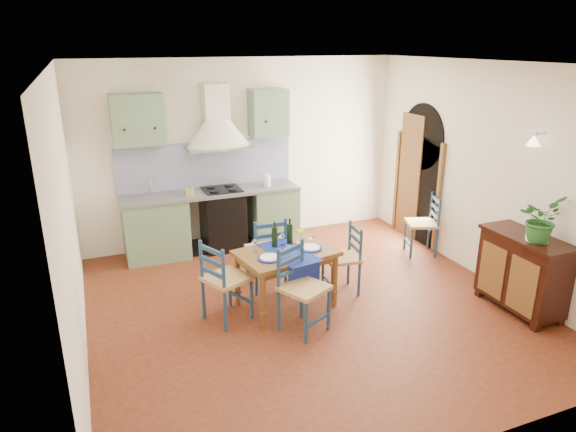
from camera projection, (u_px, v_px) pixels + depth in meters
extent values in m
plane|color=#481D0F|center=(309.00, 306.00, 6.16)|extent=(5.00, 5.00, 0.00)
cube|color=white|center=(244.00, 152.00, 7.90)|extent=(5.00, 0.04, 2.80)
cube|color=slate|center=(156.00, 229.00, 7.43)|extent=(0.90, 0.60, 0.88)
cube|color=slate|center=(272.00, 214.00, 8.06)|extent=(0.70, 0.60, 0.88)
cube|color=black|center=(223.00, 220.00, 7.78)|extent=(0.60, 0.58, 0.88)
cube|color=slate|center=(212.00, 192.00, 7.58)|extent=(2.60, 0.64, 0.04)
cube|color=silver|center=(153.00, 199.00, 7.28)|extent=(0.45, 0.40, 0.03)
cylinder|color=silver|center=(151.00, 185.00, 7.39)|extent=(0.02, 0.02, 0.26)
cube|color=black|center=(222.00, 190.00, 7.62)|extent=(0.55, 0.48, 0.02)
cube|color=black|center=(214.00, 245.00, 7.90)|extent=(2.60, 0.50, 0.08)
cube|color=navy|center=(206.00, 164.00, 7.70)|extent=(2.65, 0.05, 0.68)
cube|color=slate|center=(138.00, 120.00, 7.00)|extent=(0.70, 0.34, 0.70)
cube|color=slate|center=(268.00, 113.00, 7.67)|extent=(0.55, 0.34, 0.70)
cone|color=beige|center=(218.00, 134.00, 7.41)|extent=(0.96, 0.96, 0.40)
cube|color=beige|center=(215.00, 101.00, 7.34)|extent=(0.36, 0.30, 0.50)
cube|color=white|center=(487.00, 174.00, 6.59)|extent=(0.04, 5.00, 2.80)
cube|color=black|center=(418.00, 189.00, 8.00)|extent=(0.03, 1.00, 1.65)
cylinder|color=black|center=(422.00, 137.00, 7.73)|extent=(0.03, 1.00, 1.00)
cube|color=brown|center=(438.00, 199.00, 7.52)|extent=(0.06, 0.06, 1.65)
cube|color=brown|center=(397.00, 181.00, 8.47)|extent=(0.06, 0.06, 1.65)
cube|color=brown|center=(410.00, 176.00, 8.14)|extent=(0.04, 0.55, 1.96)
cylinder|color=silver|center=(542.00, 134.00, 5.67)|extent=(0.15, 0.04, 0.04)
cone|color=#FFEDC6|center=(534.00, 140.00, 5.65)|extent=(0.16, 0.16, 0.12)
cube|color=white|center=(68.00, 223.00, 4.82)|extent=(0.04, 5.00, 2.80)
cube|color=silver|center=(312.00, 63.00, 5.25)|extent=(5.00, 5.00, 0.01)
cube|color=brown|center=(286.00, 254.00, 5.97)|extent=(1.22, 0.92, 0.05)
cube|color=brown|center=(286.00, 259.00, 5.99)|extent=(1.09, 0.79, 0.08)
cylinder|color=brown|center=(263.00, 302.00, 5.59)|extent=(0.06, 0.06, 0.65)
cylinder|color=brown|center=(238.00, 281.00, 6.08)|extent=(0.06, 0.06, 0.65)
cylinder|color=brown|center=(335.00, 281.00, 6.08)|extent=(0.06, 0.06, 0.65)
cylinder|color=brown|center=(306.00, 263.00, 6.57)|extent=(0.06, 0.06, 0.65)
cube|color=navy|center=(288.00, 253.00, 5.92)|extent=(0.56, 0.89, 0.01)
cube|color=navy|center=(304.00, 278.00, 5.71)|extent=(0.41, 0.09, 0.38)
cylinder|color=navy|center=(270.00, 258.00, 5.74)|extent=(0.28, 0.28, 0.01)
cylinder|color=white|center=(270.00, 257.00, 5.74)|extent=(0.22, 0.22, 0.01)
cylinder|color=navy|center=(310.00, 248.00, 6.02)|extent=(0.28, 0.28, 0.01)
cylinder|color=white|center=(310.00, 247.00, 6.01)|extent=(0.22, 0.22, 0.01)
cylinder|color=black|center=(275.00, 235.00, 6.03)|extent=(0.07, 0.07, 0.32)
cylinder|color=black|center=(290.00, 231.00, 6.14)|extent=(0.07, 0.07, 0.32)
cylinder|color=white|center=(300.00, 238.00, 6.19)|extent=(0.05, 0.05, 0.10)
sphere|color=yellow|center=(300.00, 231.00, 6.16)|extent=(0.10, 0.10, 0.10)
cylinder|color=navy|center=(306.00, 323.00, 5.32)|extent=(0.04, 0.04, 0.49)
cylinder|color=navy|center=(279.00, 291.00, 5.49)|extent=(0.04, 0.04, 0.97)
cylinder|color=navy|center=(329.00, 309.00, 5.60)|extent=(0.04, 0.04, 0.49)
cylinder|color=navy|center=(302.00, 279.00, 5.76)|extent=(0.04, 0.04, 0.97)
cube|color=tan|center=(304.00, 288.00, 5.50)|extent=(0.61, 0.61, 0.04)
cube|color=navy|center=(291.00, 271.00, 5.57)|extent=(0.38, 0.21, 0.05)
cube|color=navy|center=(291.00, 261.00, 5.53)|extent=(0.38, 0.21, 0.05)
cube|color=navy|center=(291.00, 249.00, 5.49)|extent=(0.38, 0.21, 0.05)
cube|color=navy|center=(318.00, 320.00, 5.48)|extent=(0.36, 0.20, 0.03)
cylinder|color=navy|center=(276.00, 261.00, 6.82)|extent=(0.04, 0.04, 0.50)
cylinder|color=navy|center=(286.00, 255.00, 6.40)|extent=(0.04, 0.04, 0.97)
cylinder|color=navy|center=(248.00, 265.00, 6.69)|extent=(0.04, 0.04, 0.50)
cylinder|color=navy|center=(256.00, 260.00, 6.27)|extent=(0.04, 0.04, 0.97)
cube|color=tan|center=(266.00, 250.00, 6.50)|extent=(0.46, 0.46, 0.04)
cube|color=navy|center=(271.00, 245.00, 6.29)|extent=(0.41, 0.04, 0.05)
cube|color=navy|center=(271.00, 235.00, 6.24)|extent=(0.41, 0.04, 0.05)
cube|color=navy|center=(271.00, 225.00, 6.20)|extent=(0.41, 0.04, 0.05)
cube|color=navy|center=(262.00, 267.00, 6.78)|extent=(0.39, 0.04, 0.03)
cylinder|color=navy|center=(252.00, 299.00, 5.81)|extent=(0.04, 0.04, 0.49)
cylinder|color=navy|center=(224.00, 292.00, 5.47)|extent=(0.04, 0.04, 0.97)
cylinder|color=navy|center=(230.00, 288.00, 6.07)|extent=(0.04, 0.04, 0.49)
cylinder|color=navy|center=(202.00, 280.00, 5.73)|extent=(0.04, 0.04, 0.97)
cube|color=tan|center=(227.00, 278.00, 5.72)|extent=(0.60, 0.60, 0.04)
cube|color=navy|center=(212.00, 272.00, 5.55)|extent=(0.19, 0.38, 0.05)
cube|color=navy|center=(212.00, 262.00, 5.51)|extent=(0.19, 0.38, 0.05)
cube|color=navy|center=(211.00, 250.00, 5.47)|extent=(0.19, 0.38, 0.05)
cube|color=navy|center=(241.00, 298.00, 5.96)|extent=(0.19, 0.37, 0.03)
cylinder|color=navy|center=(323.00, 271.00, 6.58)|extent=(0.04, 0.04, 0.45)
cylinder|color=navy|center=(349.00, 253.00, 6.59)|extent=(0.04, 0.04, 0.88)
cylinder|color=navy|center=(332.00, 283.00, 6.25)|extent=(0.04, 0.04, 0.45)
cylinder|color=navy|center=(360.00, 263.00, 6.27)|extent=(0.04, 0.04, 0.88)
cube|color=tan|center=(341.00, 258.00, 6.38)|extent=(0.46, 0.46, 0.04)
cube|color=navy|center=(355.00, 247.00, 6.39)|extent=(0.07, 0.37, 0.04)
cube|color=navy|center=(355.00, 238.00, 6.35)|extent=(0.07, 0.37, 0.04)
cube|color=navy|center=(356.00, 229.00, 6.31)|extent=(0.07, 0.37, 0.04)
cube|color=navy|center=(327.00, 280.00, 6.43)|extent=(0.07, 0.35, 0.02)
cylinder|color=navy|center=(405.00, 235.00, 7.78)|extent=(0.04, 0.04, 0.46)
cylinder|color=navy|center=(430.00, 221.00, 7.72)|extent=(0.04, 0.04, 0.91)
cylinder|color=navy|center=(411.00, 244.00, 7.44)|extent=(0.04, 0.04, 0.46)
cylinder|color=navy|center=(438.00, 229.00, 7.38)|extent=(0.04, 0.04, 0.91)
cube|color=tan|center=(422.00, 223.00, 7.54)|extent=(0.54, 0.54, 0.04)
cube|color=navy|center=(435.00, 215.00, 7.50)|extent=(0.15, 0.37, 0.05)
cube|color=navy|center=(435.00, 207.00, 7.46)|extent=(0.15, 0.37, 0.05)
cube|color=navy|center=(436.00, 199.00, 7.42)|extent=(0.15, 0.37, 0.05)
cube|color=navy|center=(408.00, 242.00, 7.63)|extent=(0.15, 0.35, 0.03)
cube|color=black|center=(523.00, 272.00, 5.93)|extent=(0.45, 1.00, 0.82)
cube|color=black|center=(528.00, 237.00, 5.80)|extent=(0.50, 1.05, 0.04)
cube|color=brown|center=(522.00, 286.00, 5.66)|extent=(0.02, 0.38, 0.63)
cube|color=brown|center=(492.00, 270.00, 6.07)|extent=(0.02, 0.38, 0.63)
cube|color=black|center=(535.00, 327.00, 5.63)|extent=(0.08, 0.08, 0.08)
cube|color=black|center=(479.00, 293.00, 6.40)|extent=(0.08, 0.08, 0.08)
cube|color=black|center=(559.00, 321.00, 5.76)|extent=(0.08, 0.08, 0.08)
cube|color=black|center=(501.00, 288.00, 6.53)|extent=(0.08, 0.08, 0.08)
imported|color=#276729|center=(540.00, 219.00, 5.56)|extent=(0.58, 0.54, 0.51)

